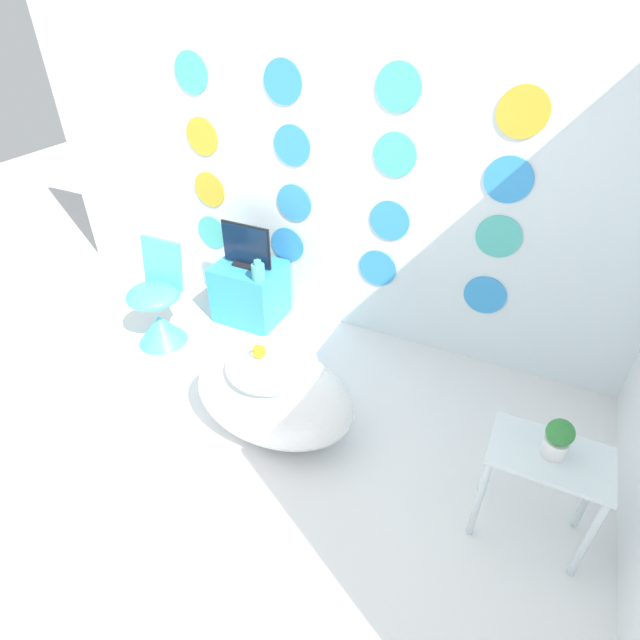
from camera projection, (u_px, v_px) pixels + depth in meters
ground_plane at (167, 525)px, 2.52m from camera, size 12.00×12.00×0.00m
wall_back_dotted at (338, 156)px, 3.26m from camera, size 5.09×0.05×2.60m
bathtub at (274, 395)px, 2.91m from camera, size 0.98×0.63×0.53m
rubber_duck at (259, 351)px, 2.76m from camera, size 0.08×0.08×0.09m
chair at (158, 312)px, 3.63m from camera, size 0.38×0.38×0.77m
tv_cabinet at (250, 291)px, 3.91m from camera, size 0.49×0.42×0.46m
tv at (246, 248)px, 3.69m from camera, size 0.40×0.12×0.33m
vase at (258, 271)px, 3.56m from camera, size 0.10×0.10×0.15m
side_table at (545, 470)px, 2.24m from camera, size 0.52×0.33×0.57m
potted_plant_left at (558, 438)px, 2.12m from camera, size 0.12×0.12×0.19m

